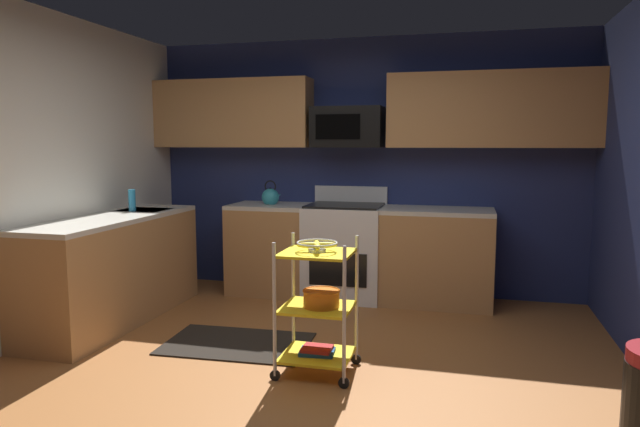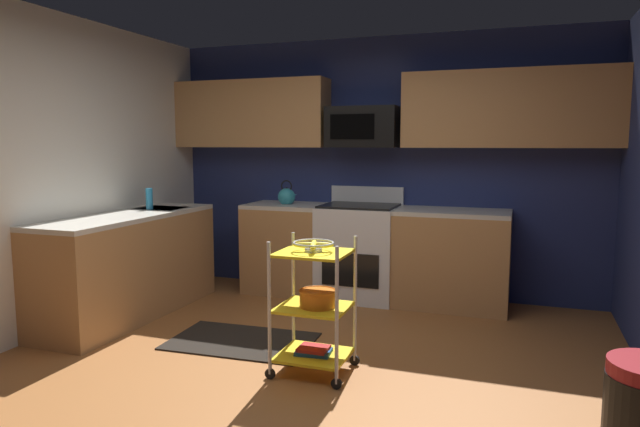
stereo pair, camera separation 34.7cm
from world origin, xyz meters
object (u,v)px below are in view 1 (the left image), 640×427
object	(u,v)px
rolling_cart	(317,307)
dish_soap_bottle	(132,200)
book_stack	(317,351)
kettle	(271,197)
fruit_bowl	(317,245)
oven_range	(345,250)
mixing_bowl_large	(321,298)
microwave	(348,127)

from	to	relation	value
rolling_cart	dish_soap_bottle	size ratio (longest dim) A/B	4.57
book_stack	kettle	bearing A→B (deg)	117.69
book_stack	fruit_bowl	bearing A→B (deg)	180.00
book_stack	kettle	distance (m)	2.32
kettle	dish_soap_bottle	distance (m)	1.36
oven_range	fruit_bowl	world-z (taller)	oven_range
mixing_bowl_large	microwave	bearing A→B (deg)	97.05
microwave	rolling_cart	xyz separation A→B (m)	(0.22, -2.02, -1.25)
oven_range	fruit_bowl	xyz separation A→B (m)	(0.22, -1.91, 0.40)
microwave	fruit_bowl	world-z (taller)	microwave
rolling_cart	book_stack	world-z (taller)	rolling_cart
rolling_cart	kettle	distance (m)	2.22
rolling_cart	kettle	world-z (taller)	kettle
kettle	dish_soap_bottle	xyz separation A→B (m)	(-1.03, -0.89, 0.02)
mixing_bowl_large	book_stack	xyz separation A→B (m)	(-0.03, -0.00, -0.37)
dish_soap_bottle	rolling_cart	bearing A→B (deg)	-26.60
mixing_bowl_large	book_stack	distance (m)	0.37
fruit_bowl	dish_soap_bottle	bearing A→B (deg)	153.40
fruit_bowl	kettle	distance (m)	2.16
kettle	microwave	bearing A→B (deg)	7.90
rolling_cart	fruit_bowl	distance (m)	0.42
fruit_bowl	mixing_bowl_large	xyz separation A→B (m)	(0.03, 0.00, -0.36)
microwave	mixing_bowl_large	bearing A→B (deg)	-82.95
fruit_bowl	kettle	bearing A→B (deg)	117.69
oven_range	dish_soap_bottle	bearing A→B (deg)	-153.70
rolling_cart	fruit_bowl	xyz separation A→B (m)	(-0.00, -0.00, 0.42)
oven_range	fruit_bowl	distance (m)	1.97
fruit_bowl	book_stack	world-z (taller)	fruit_bowl
microwave	dish_soap_bottle	distance (m)	2.18
mixing_bowl_large	dish_soap_bottle	bearing A→B (deg)	153.74
mixing_bowl_large	dish_soap_bottle	distance (m)	2.35
mixing_bowl_large	book_stack	size ratio (longest dim) A/B	1.02
microwave	fruit_bowl	distance (m)	2.19
book_stack	kettle	size ratio (longest dim) A/B	0.94
dish_soap_bottle	mixing_bowl_large	bearing A→B (deg)	-26.26
mixing_bowl_large	dish_soap_bottle	xyz separation A→B (m)	(-2.06, 1.02, 0.50)
fruit_bowl	dish_soap_bottle	distance (m)	2.28
book_stack	dish_soap_bottle	xyz separation A→B (m)	(-2.03, 1.02, 0.87)
oven_range	kettle	distance (m)	0.94
rolling_cart	book_stack	distance (m)	0.30
rolling_cart	book_stack	xyz separation A→B (m)	(0.00, -0.00, -0.30)
microwave	dish_soap_bottle	world-z (taller)	microwave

